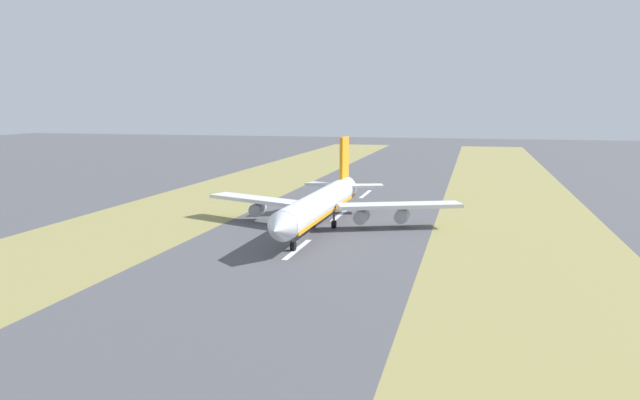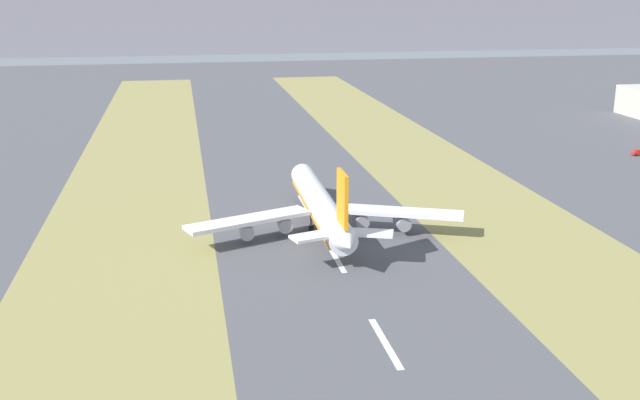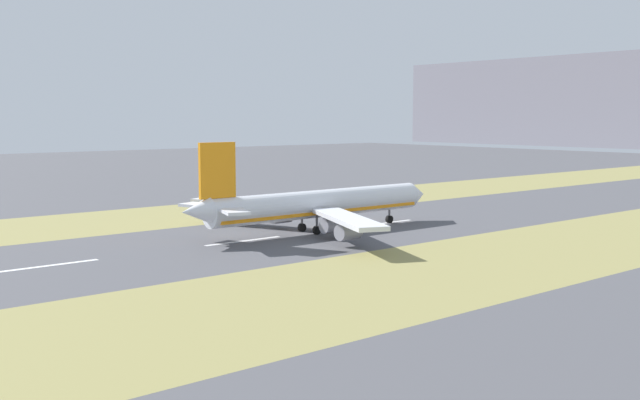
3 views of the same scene
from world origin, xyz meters
name	(u,v)px [view 1 (image 1 of 3)]	position (x,y,z in m)	size (l,w,h in m)	color
ground_plane	(327,225)	(0.00, 0.00, 0.00)	(800.00, 800.00, 0.00)	#4C4C51
grass_median_west	(523,235)	(-45.00, 0.00, 0.00)	(40.00, 600.00, 0.01)	olive
grass_median_east	(157,217)	(45.00, 0.00, 0.00)	(40.00, 600.00, 0.01)	olive
centreline_dash_near	(366,194)	(0.00, -54.35, 0.01)	(1.20, 18.00, 0.01)	silver
centreline_dash_mid	(340,215)	(0.00, -14.35, 0.01)	(1.20, 18.00, 0.01)	silver
centreline_dash_far	(297,249)	(0.00, 25.65, 0.01)	(1.20, 18.00, 0.01)	silver
airplane_main_jet	(322,203)	(0.29, 3.74, 6.02)	(64.13, 67.05, 20.20)	silver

